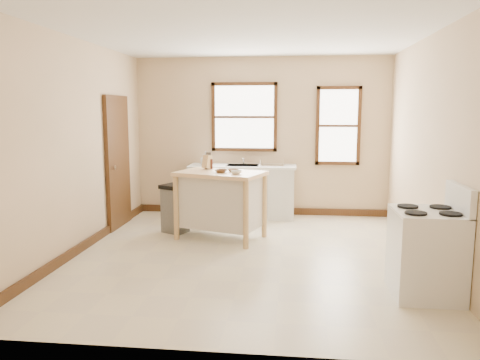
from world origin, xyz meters
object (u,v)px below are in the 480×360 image
at_px(bowl_a, 221,171).
at_px(gas_stove, 427,240).
at_px(soap_bottle_a, 206,158).
at_px(bowl_b, 233,170).
at_px(bowl_c, 236,172).
at_px(soap_bottle_b, 204,159).
at_px(kitchen_island, 221,205).
at_px(dish_rack, 272,163).
at_px(trash_bin, 175,208).
at_px(pepper_grinder, 211,164).
at_px(knife_block, 207,162).

height_order(bowl_a, gas_stove, gas_stove).
bearing_deg(soap_bottle_a, gas_stove, -62.19).
distance_m(soap_bottle_a, bowl_b, 1.49).
distance_m(bowl_a, bowl_c, 0.28).
height_order(soap_bottle_b, kitchen_island, soap_bottle_b).
bearing_deg(bowl_b, soap_bottle_a, 115.77).
xyz_separation_m(dish_rack, gas_stove, (1.70, -3.28, -0.40)).
bearing_deg(gas_stove, trash_bin, 145.54).
bearing_deg(bowl_a, trash_bin, 156.22).
distance_m(pepper_grinder, bowl_a, 0.44).
height_order(bowl_b, trash_bin, bowl_b).
height_order(pepper_grinder, bowl_b, pepper_grinder).
bearing_deg(knife_block, bowl_a, -24.12).
xyz_separation_m(bowl_a, trash_bin, (-0.77, 0.34, -0.64)).
xyz_separation_m(bowl_a, gas_stove, (2.37, -1.81, -0.44)).
xyz_separation_m(soap_bottle_b, dish_rack, (1.20, -0.02, -0.04)).
distance_m(soap_bottle_a, gas_stove, 4.35).
relative_size(bowl_a, gas_stove, 0.16).
bearing_deg(bowl_c, bowl_a, 149.01).
relative_size(knife_block, pepper_grinder, 1.33).
bearing_deg(bowl_c, gas_stove, -38.13).
bearing_deg(kitchen_island, bowl_b, 22.49).
xyz_separation_m(soap_bottle_b, trash_bin, (-0.24, -1.15, -0.64)).
bearing_deg(bowl_c, bowl_b, 108.18).
distance_m(knife_block, pepper_grinder, 0.07).
bearing_deg(trash_bin, gas_stove, -7.68).
distance_m(bowl_b, trash_bin, 1.16).
xyz_separation_m(pepper_grinder, bowl_b, (0.37, -0.29, -0.06)).
xyz_separation_m(dish_rack, bowl_a, (-0.67, -1.47, 0.04)).
bearing_deg(trash_bin, soap_bottle_b, 104.98).
height_order(trash_bin, gas_stove, gas_stove).
distance_m(pepper_grinder, trash_bin, 0.89).
bearing_deg(bowl_b, knife_block, 147.06).
height_order(dish_rack, bowl_a, bowl_a).
relative_size(kitchen_island, bowl_b, 7.82).
bearing_deg(bowl_c, pepper_grinder, 130.21).
bearing_deg(gas_stove, dish_rack, 117.38).
xyz_separation_m(kitchen_island, gas_stove, (2.39, -1.89, 0.08)).
relative_size(dish_rack, gas_stove, 0.36).
xyz_separation_m(knife_block, bowl_a, (0.27, -0.37, -0.08)).
distance_m(soap_bottle_b, trash_bin, 1.34).
distance_m(soap_bottle_b, kitchen_island, 1.59).
distance_m(soap_bottle_a, kitchen_island, 1.54).
xyz_separation_m(kitchen_island, knife_block, (-0.25, 0.29, 0.59)).
bearing_deg(kitchen_island, bowl_c, -22.17).
distance_m(soap_bottle_a, knife_block, 1.09).
bearing_deg(soap_bottle_a, trash_bin, -118.06).
distance_m(soap_bottle_b, bowl_a, 1.58).
height_order(bowl_a, trash_bin, bowl_a).
relative_size(dish_rack, kitchen_island, 0.34).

